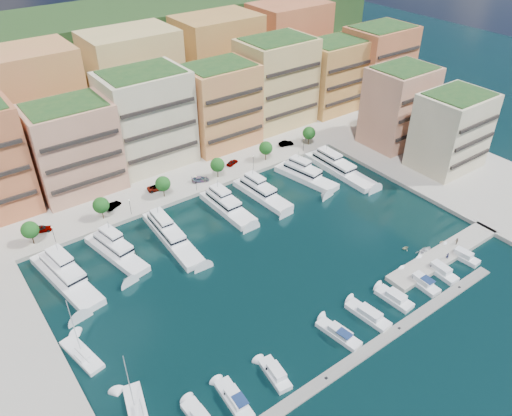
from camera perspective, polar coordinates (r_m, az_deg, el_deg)
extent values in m
plane|color=black|center=(107.93, 1.77, -5.55)|extent=(400.00, 400.00, 0.00)
cube|color=#9E998E|center=(153.32, -12.71, 6.63)|extent=(220.00, 64.00, 2.00)
cube|color=#9E998E|center=(144.73, 23.63, 2.65)|extent=(34.00, 76.00, 2.00)
cube|color=#173314|center=(194.85, -18.96, 11.69)|extent=(240.00, 40.00, 58.00)
cube|color=gray|center=(91.48, 12.28, -15.90)|extent=(72.00, 2.20, 0.35)
cube|color=#9E998E|center=(115.31, 20.66, -5.17)|extent=(32.00, 5.00, 2.00)
cube|color=tan|center=(131.31, -20.12, 6.32)|extent=(20.00, 15.00, 22.00)
cube|color=black|center=(124.60, -18.94, 5.04)|extent=(18.40, 0.50, 0.90)
cube|color=#1C471F|center=(126.76, -21.13, 10.85)|extent=(17.60, 13.20, 0.80)
cube|color=beige|center=(138.51, -12.34, 9.83)|extent=(22.00, 16.00, 25.00)
cube|color=black|center=(131.64, -10.75, 8.69)|extent=(20.24, 0.50, 0.90)
cube|color=#1C471F|center=(133.85, -13.03, 14.84)|extent=(19.36, 14.08, 0.80)
cube|color=#D87C51|center=(146.66, -4.10, 11.51)|extent=(20.00, 15.00, 23.00)
cube|color=black|center=(140.69, -2.35, 10.55)|extent=(18.40, 0.50, 0.90)
cube|color=#1C471F|center=(142.49, -4.30, 15.93)|extent=(17.60, 13.20, 0.80)
cube|color=#E3C178|center=(159.53, 2.31, 14.07)|extent=(22.00, 16.00, 26.00)
cube|color=black|center=(153.60, 4.27, 13.19)|extent=(20.24, 0.50, 0.90)
cube|color=#1C471F|center=(155.40, 2.43, 18.71)|extent=(19.36, 14.08, 0.80)
cube|color=tan|center=(172.69, 8.65, 14.62)|extent=(20.00, 15.00, 22.00)
cube|color=black|center=(167.65, 10.52, 13.83)|extent=(18.40, 0.50, 0.90)
cube|color=#1C471F|center=(169.26, 8.99, 18.25)|extent=(17.60, 13.20, 0.80)
cube|color=#D97548|center=(185.17, 13.76, 15.73)|extent=(22.00, 16.00, 24.00)
cube|color=black|center=(180.27, 15.76, 14.94)|extent=(20.24, 0.50, 0.90)
cube|color=#1C471F|center=(181.79, 14.32, 19.42)|extent=(19.36, 14.08, 0.80)
cube|color=tan|center=(152.92, 15.98, 11.05)|extent=(18.00, 14.00, 22.00)
cube|color=black|center=(149.03, 18.12, 10.05)|extent=(16.56, 0.50, 0.90)
cube|color=#1C471F|center=(149.03, 16.69, 15.06)|extent=(15.84, 12.32, 0.80)
cube|color=beige|center=(144.14, 21.37, 8.10)|extent=(18.00, 14.00, 20.00)
cube|color=black|center=(140.94, 23.74, 6.94)|extent=(16.56, 0.50, 0.90)
cube|color=#1C471F|center=(140.27, 22.27, 11.89)|extent=(15.84, 12.32, 0.80)
cube|color=#D87C51|center=(150.89, -24.18, 10.69)|extent=(26.00, 18.00, 30.00)
cube|color=#E3C178|center=(158.98, -13.72, 13.84)|extent=(26.00, 18.00, 30.00)
cube|color=tan|center=(172.00, -4.33, 16.23)|extent=(26.00, 18.00, 30.00)
cube|color=#D97548|center=(188.92, 3.72, 17.92)|extent=(26.00, 18.00, 30.00)
cylinder|color=#473323|center=(119.24, -24.18, -3.16)|extent=(0.24, 0.24, 3.00)
sphere|color=#154A19|center=(117.99, -24.43, -2.29)|extent=(3.80, 3.80, 3.80)
cylinder|color=#473323|center=(121.86, -17.13, -0.57)|extent=(0.24, 0.24, 3.00)
sphere|color=#154A19|center=(120.65, -17.31, 0.31)|extent=(3.80, 3.80, 3.80)
cylinder|color=#473323|center=(126.48, -10.49, 1.88)|extent=(0.24, 0.24, 3.00)
sphere|color=#154A19|center=(125.31, -10.60, 2.75)|extent=(3.80, 3.80, 3.80)
cylinder|color=#473323|center=(132.87, -4.39, 4.10)|extent=(0.24, 0.24, 3.00)
sphere|color=#154A19|center=(131.75, -4.43, 4.95)|extent=(3.80, 3.80, 3.80)
cylinder|color=#473323|center=(140.80, 1.12, 6.06)|extent=(0.24, 0.24, 3.00)
sphere|color=#154A19|center=(139.75, 1.13, 6.87)|extent=(3.80, 3.80, 3.80)
cylinder|color=#473323|center=(150.02, 6.03, 7.75)|extent=(0.24, 0.24, 3.00)
sphere|color=#154A19|center=(149.03, 6.08, 8.52)|extent=(3.80, 3.80, 3.80)
cylinder|color=black|center=(117.54, -22.11, -2.86)|extent=(0.10, 0.10, 4.00)
sphere|color=#FFF2CC|center=(116.39, -22.32, -2.05)|extent=(0.30, 0.30, 0.30)
cylinder|color=black|center=(121.28, -14.18, 0.08)|extent=(0.10, 0.10, 4.00)
sphere|color=#FFF2CC|center=(120.17, -14.31, 0.89)|extent=(0.30, 0.30, 0.30)
cylinder|color=black|center=(127.47, -6.86, 2.79)|extent=(0.10, 0.10, 4.00)
sphere|color=#FFF2CC|center=(126.42, -6.93, 3.58)|extent=(0.30, 0.30, 0.30)
cylinder|color=black|center=(135.79, -0.31, 5.16)|extent=(0.10, 0.10, 4.00)
sphere|color=#FFF2CC|center=(134.80, -0.31, 5.93)|extent=(0.30, 0.30, 0.30)
cylinder|color=black|center=(145.86, 5.45, 7.19)|extent=(0.10, 0.10, 4.00)
sphere|color=#FFF2CC|center=(144.94, 5.50, 7.91)|extent=(0.30, 0.30, 0.30)
cube|color=white|center=(108.42, -20.80, -7.83)|extent=(8.30, 22.46, 2.30)
cube|color=white|center=(108.84, -21.39, -6.37)|extent=(5.89, 12.56, 1.80)
cube|color=black|center=(108.84, -21.39, -6.37)|extent=(5.96, 12.63, 0.55)
cube|color=white|center=(109.25, -21.85, -5.23)|extent=(3.97, 6.97, 1.40)
cylinder|color=#B2B2B7|center=(109.36, -22.24, -4.22)|extent=(0.14, 0.14, 1.80)
cube|color=white|center=(111.75, -15.63, -5.21)|extent=(7.67, 18.93, 2.30)
cube|color=white|center=(111.92, -16.16, -3.91)|extent=(5.35, 10.63, 1.80)
cube|color=black|center=(111.92, -16.16, -3.91)|extent=(5.42, 10.70, 0.55)
cube|color=white|center=(112.12, -16.58, -2.88)|extent=(3.56, 5.92, 1.40)
cylinder|color=#B2B2B7|center=(112.07, -16.93, -1.95)|extent=(0.14, 0.14, 1.80)
cube|color=black|center=(112.03, -15.60, -5.39)|extent=(7.73, 18.99, 0.35)
cube|color=white|center=(113.45, -9.51, -3.58)|extent=(5.58, 23.27, 2.30)
cube|color=white|center=(113.92, -10.16, -2.18)|extent=(4.28, 12.85, 1.80)
cube|color=black|center=(113.92, -10.16, -2.18)|extent=(4.35, 12.92, 0.55)
cube|color=white|center=(114.37, -10.67, -1.09)|extent=(3.02, 7.04, 1.40)
cylinder|color=#B2B2B7|center=(114.52, -11.08, -0.12)|extent=(0.14, 0.14, 1.80)
cube|color=white|center=(121.71, -3.25, -0.17)|extent=(5.24, 17.99, 2.30)
cube|color=white|center=(121.83, -3.75, 1.01)|extent=(4.21, 9.92, 1.80)
cube|color=black|center=(121.83, -3.75, 1.01)|extent=(4.27, 9.98, 0.55)
cube|color=white|center=(121.99, -4.15, 1.94)|extent=(3.05, 5.42, 1.40)
cylinder|color=#B2B2B7|center=(121.92, -4.46, 2.79)|extent=(0.14, 0.14, 1.80)
cube|color=white|center=(126.47, 0.71, 1.36)|extent=(5.77, 18.66, 2.30)
cube|color=white|center=(126.62, 0.22, 2.50)|extent=(4.42, 10.34, 1.80)
cube|color=black|center=(126.62, 0.22, 2.50)|extent=(4.49, 10.40, 0.55)
cube|color=white|center=(126.79, -0.18, 3.40)|extent=(3.12, 5.68, 1.40)
cylinder|color=#B2B2B7|center=(126.75, -0.48, 4.23)|extent=(0.14, 0.14, 1.80)
cube|color=black|center=(126.72, 0.71, 1.19)|extent=(5.83, 18.71, 0.35)
cube|color=white|center=(134.43, 5.71, 3.35)|extent=(7.98, 19.10, 2.30)
cube|color=white|center=(134.57, 5.24, 4.43)|extent=(5.62, 10.73, 1.80)
cube|color=black|center=(134.57, 5.24, 4.43)|extent=(5.69, 10.80, 0.55)
cube|color=white|center=(134.75, 4.87, 5.27)|extent=(3.76, 5.99, 1.40)
cylinder|color=#B2B2B7|center=(134.71, 4.59, 6.06)|extent=(0.14, 0.14, 1.80)
cube|color=white|center=(139.01, 9.53, 4.14)|extent=(5.35, 23.76, 2.30)
cube|color=white|center=(139.42, 8.93, 5.27)|extent=(4.31, 13.08, 1.80)
cube|color=black|center=(139.42, 8.93, 5.27)|extent=(4.37, 13.14, 0.55)
cube|color=white|center=(139.82, 8.44, 6.15)|extent=(3.13, 7.15, 1.40)
cylinder|color=#B2B2B7|center=(139.97, 8.10, 6.96)|extent=(0.14, 0.14, 1.80)
cube|color=black|center=(81.84, -6.73, -22.08)|extent=(1.87, 0.17, 0.55)
cube|color=white|center=(83.71, -2.51, -21.16)|extent=(3.18, 8.57, 1.40)
cube|color=white|center=(82.44, -2.35, -20.84)|extent=(2.31, 4.17, 1.10)
cube|color=black|center=(83.46, -3.05, -20.16)|extent=(1.88, 0.23, 0.55)
cube|color=navy|center=(81.42, -1.90, -21.11)|extent=(2.00, 2.64, 0.12)
cube|color=white|center=(86.51, 2.17, -18.53)|extent=(3.37, 7.38, 1.40)
cube|color=white|center=(85.31, 2.34, -18.16)|extent=(2.35, 3.64, 1.10)
cube|color=black|center=(86.18, 1.72, -17.66)|extent=(1.77, 0.33, 0.55)
cube|color=white|center=(93.03, 9.37, -14.11)|extent=(3.65, 9.02, 1.40)
cube|color=white|center=(91.88, 9.64, -13.72)|extent=(2.48, 4.43, 1.10)
cube|color=black|center=(92.84, 8.85, -13.21)|extent=(1.77, 0.34, 0.55)
cube|color=navy|center=(90.95, 10.19, -13.88)|extent=(2.07, 2.84, 0.12)
cube|color=white|center=(97.16, 12.64, -11.96)|extent=(3.62, 9.18, 1.40)
cube|color=white|center=(96.06, 12.94, -11.57)|extent=(2.56, 4.49, 1.10)
cube|color=black|center=(96.99, 12.14, -11.09)|extent=(1.99, 0.29, 0.55)
cube|color=white|center=(101.50, 15.48, -10.03)|extent=(3.39, 7.63, 1.40)
cube|color=white|center=(100.48, 15.76, -9.61)|extent=(2.48, 3.72, 1.10)
cube|color=black|center=(101.24, 15.09, -9.27)|extent=(2.05, 0.25, 0.55)
cube|color=white|center=(106.52, 18.22, -8.13)|extent=(2.89, 8.41, 1.40)
cube|color=white|center=(105.52, 18.52, -7.72)|extent=(2.17, 4.07, 1.10)
cube|color=black|center=(106.32, 17.80, -7.37)|extent=(1.88, 0.16, 0.55)
cube|color=navy|center=(104.73, 19.04, -7.78)|extent=(1.91, 2.56, 0.12)
cube|color=white|center=(110.49, 20.09, -6.81)|extent=(3.05, 8.62, 1.40)
cube|color=white|center=(109.52, 20.40, -6.41)|extent=(2.25, 4.18, 1.10)
cube|color=black|center=(110.31, 19.67, -6.07)|extent=(1.89, 0.20, 0.55)
cube|color=white|center=(116.05, 22.38, -5.18)|extent=(3.10, 7.85, 1.40)
cube|color=white|center=(115.15, 22.67, -4.77)|extent=(2.20, 3.84, 1.10)
cube|color=black|center=(115.84, 22.03, -4.50)|extent=(1.72, 0.26, 0.55)
cube|color=white|center=(84.63, -13.41, -21.71)|extent=(5.15, 10.33, 1.20)
cube|color=white|center=(83.34, -13.18, -21.85)|extent=(2.24, 2.82, 0.60)
cylinder|color=#B2B2B7|center=(79.64, -14.22, -18.77)|extent=(0.14, 0.14, 12.00)
cylinder|color=#B2B2B7|center=(82.49, -13.09, -21.82)|extent=(1.19, 4.36, 0.10)
cube|color=white|center=(93.86, -19.25, -15.60)|extent=(4.64, 10.29, 1.20)
cube|color=white|center=(92.53, -19.14, -15.65)|extent=(2.12, 2.76, 0.60)
cylinder|color=#B2B2B7|center=(89.47, -20.17, -12.63)|extent=(0.14, 0.14, 12.00)
cylinder|color=#B2B2B7|center=(91.69, -19.12, -15.56)|extent=(0.95, 4.41, 0.10)
imported|color=white|center=(114.48, 18.80, -4.74)|extent=(4.86, 3.88, 0.90)
imported|color=beige|center=(114.25, 16.70, -4.39)|extent=(1.91, 1.75, 0.85)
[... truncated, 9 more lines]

